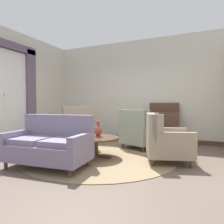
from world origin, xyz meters
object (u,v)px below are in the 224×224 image
object	(u,v)px
porcelain_vase	(98,130)
settee	(50,145)
coffee_table	(96,140)
armchair_beside_settee	(139,132)
armchair_foreground_right	(78,130)
armchair_far_left	(165,141)
sideboard	(163,125)

from	to	relation	value
porcelain_vase	settee	distance (m)	1.11
coffee_table	armchair_beside_settee	world-z (taller)	armchair_beside_settee
porcelain_vase	armchair_foreground_right	distance (m)	1.26
coffee_table	armchair_beside_settee	distance (m)	1.37
armchair_far_left	armchair_foreground_right	world-z (taller)	armchair_foreground_right
armchair_beside_settee	armchair_foreground_right	size ratio (longest dim) A/B	0.92
porcelain_vase	armchair_beside_settee	xyz separation A→B (m)	(0.57, 1.18, -0.16)
armchair_beside_settee	armchair_foreground_right	world-z (taller)	armchair_foreground_right
coffee_table	armchair_far_left	bearing A→B (deg)	10.24
settee	sideboard	distance (m)	3.48
porcelain_vase	armchair_beside_settee	distance (m)	1.32
armchair_foreground_right	settee	bearing A→B (deg)	61.67
porcelain_vase	armchair_far_left	size ratio (longest dim) A/B	0.32
coffee_table	sideboard	distance (m)	2.45
coffee_table	settee	world-z (taller)	settee
armchair_far_left	armchair_beside_settee	distance (m)	1.28
settee	armchair_far_left	xyz separation A→B (m)	(1.87, 1.18, 0.01)
settee	armchair_foreground_right	distance (m)	1.81
settee	sideboard	size ratio (longest dim) A/B	1.31
armchair_foreground_right	armchair_beside_settee	bearing A→B (deg)	149.72
porcelain_vase	sideboard	distance (m)	2.39
armchair_far_left	settee	bearing A→B (deg)	103.88
settee	armchair_far_left	size ratio (longest dim) A/B	1.47
porcelain_vase	armchair_foreground_right	size ratio (longest dim) A/B	0.28
armchair_beside_settee	coffee_table	bearing A→B (deg)	87.10
coffee_table	sideboard	xyz separation A→B (m)	(1.02, 2.23, 0.15)
coffee_table	armchair_beside_settee	bearing A→B (deg)	64.43
armchair_foreground_right	sideboard	distance (m)	2.47
coffee_table	sideboard	bearing A→B (deg)	65.43
porcelain_vase	sideboard	xyz separation A→B (m)	(1.00, 2.17, -0.06)
armchair_far_left	armchair_beside_settee	world-z (taller)	armchair_beside_settee
sideboard	porcelain_vase	bearing A→B (deg)	-114.66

